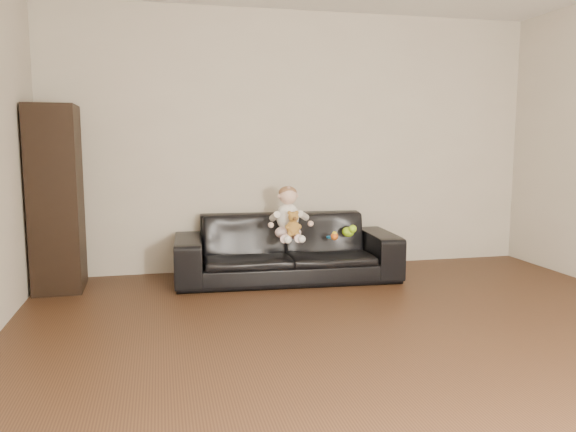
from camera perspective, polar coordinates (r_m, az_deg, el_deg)
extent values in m
plane|color=#422817|center=(3.44, 12.44, -14.93)|extent=(5.50, 5.50, 0.00)
plane|color=beige|center=(5.78, 1.03, 7.54)|extent=(5.00, 0.00, 5.00)
imported|color=black|center=(5.33, -0.16, -3.23)|extent=(2.12, 0.92, 0.61)
cube|color=black|center=(5.31, -22.47, 1.65)|extent=(0.42, 0.57, 1.62)
cube|color=silver|center=(5.28, -22.46, 5.59)|extent=(0.19, 0.25, 0.28)
ellipsoid|color=#F8D3D1|center=(5.21, 0.00, -1.67)|extent=(0.30, 0.27, 0.13)
ellipsoid|color=white|center=(5.20, -0.04, -0.08)|extent=(0.25, 0.23, 0.26)
sphere|color=beige|center=(5.16, 0.00, 2.10)|extent=(0.21, 0.21, 0.17)
ellipsoid|color=#8C603F|center=(5.17, -0.03, 2.39)|extent=(0.21, 0.21, 0.12)
cylinder|color=#F8D3D1|center=(5.05, -0.17, -2.21)|extent=(0.13, 0.22, 0.08)
cylinder|color=#F8D3D1|center=(5.07, 0.97, -2.16)|extent=(0.13, 0.22, 0.08)
sphere|color=white|center=(4.94, -0.01, -2.42)|extent=(0.09, 0.09, 0.07)
sphere|color=white|center=(4.97, 1.38, -2.36)|extent=(0.09, 0.09, 0.07)
cylinder|color=white|center=(5.12, -1.36, -0.04)|extent=(0.11, 0.19, 0.11)
cylinder|color=white|center=(5.18, 1.54, 0.05)|extent=(0.11, 0.19, 0.11)
ellipsoid|color=#A5752F|center=(5.05, 0.51, -1.21)|extent=(0.13, 0.11, 0.14)
sphere|color=#A5752F|center=(5.02, 0.56, -0.08)|extent=(0.10, 0.10, 0.09)
sphere|color=#A5752F|center=(5.01, 0.16, 0.32)|extent=(0.04, 0.04, 0.04)
sphere|color=#A5752F|center=(5.03, 0.90, 0.35)|extent=(0.04, 0.04, 0.04)
sphere|color=#593819|center=(4.98, 0.66, -0.26)|extent=(0.04, 0.04, 0.04)
ellipsoid|color=#98D919|center=(5.38, 6.12, -1.62)|extent=(0.13, 0.15, 0.10)
sphere|color=orange|center=(5.19, 4.74, -2.08)|extent=(0.09, 0.09, 0.07)
cylinder|color=blue|center=(5.32, 4.42, -2.16)|extent=(0.11, 0.11, 0.01)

